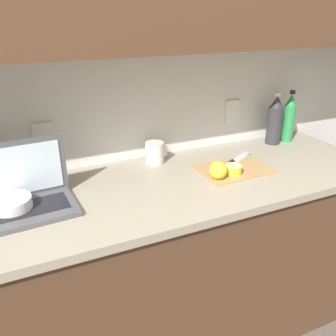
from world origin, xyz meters
name	(u,v)px	position (x,y,z in m)	size (l,w,h in m)	color
wall_back	(102,15)	(0.00, 0.25, 1.56)	(5.20, 0.38, 2.60)	white
counter_unit	(129,276)	(-0.02, 0.00, 0.46)	(2.39, 0.65, 0.89)	brown
laptop	(30,193)	(-0.38, 0.04, 0.95)	(0.32, 0.25, 0.25)	#515156
cutting_board	(234,169)	(0.51, 0.00, 0.90)	(0.33, 0.23, 0.01)	tan
knife	(231,163)	(0.52, 0.04, 0.91)	(0.26, 0.17, 0.02)	silver
lemon_half_cut	(233,169)	(0.47, -0.04, 0.92)	(0.08, 0.08, 0.04)	yellow
lemon_whole_beside	(218,170)	(0.38, -0.06, 0.94)	(0.08, 0.08, 0.08)	yellow
bottle_green_soda	(275,121)	(0.91, 0.22, 1.02)	(0.08, 0.08, 0.28)	#333338
bottle_oil_tall	(289,118)	(1.01, 0.22, 1.03)	(0.06, 0.06, 0.28)	#2D934C
measuring_cup	(155,153)	(0.21, 0.23, 0.95)	(0.11, 0.09, 0.10)	silver
bowl_white	(12,206)	(-0.44, 0.01, 0.93)	(0.14, 0.14, 0.06)	white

